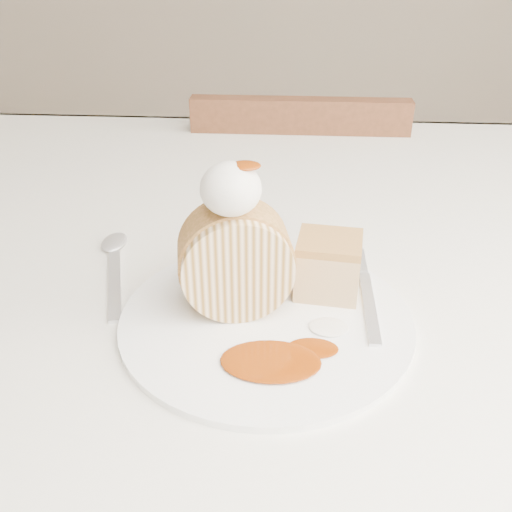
{
  "coord_description": "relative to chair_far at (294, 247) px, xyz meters",
  "views": [
    {
      "loc": [
        -0.03,
        -0.41,
        1.07
      ],
      "look_at": [
        -0.06,
        0.03,
        0.81
      ],
      "focal_mm": 40.0,
      "sensor_mm": 36.0,
      "label": 1
    }
  ],
  "objects": [
    {
      "name": "table",
      "position": [
        0.01,
        -0.47,
        0.2
      ],
      "size": [
        1.4,
        0.9,
        0.75
      ],
      "color": "silver",
      "rests_on": "ground"
    },
    {
      "name": "chair_far",
      "position": [
        0.0,
        0.0,
        0.0
      ],
      "size": [
        0.38,
        0.38,
        0.81
      ],
      "rotation": [
        0.0,
        0.0,
        3.14
      ],
      "color": "brown",
      "rests_on": "ground"
    },
    {
      "name": "plate",
      "position": [
        -0.03,
        -0.65,
        0.29
      ],
      "size": [
        0.3,
        0.3,
        0.01
      ],
      "primitive_type": "cylinder",
      "rotation": [
        0.0,
        0.0,
        -0.12
      ],
      "color": "white",
      "rests_on": "table"
    },
    {
      "name": "roulade_slice",
      "position": [
        -0.06,
        -0.64,
        0.34
      ],
      "size": [
        0.11,
        0.07,
        0.1
      ],
      "primitive_type": "cylinder",
      "rotation": [
        1.57,
        0.0,
        0.19
      ],
      "color": "beige",
      "rests_on": "plate"
    },
    {
      "name": "cake_chunk",
      "position": [
        0.03,
        -0.61,
        0.32
      ],
      "size": [
        0.07,
        0.06,
        0.05
      ],
      "primitive_type": "cube",
      "rotation": [
        0.0,
        0.0,
        -0.12
      ],
      "color": "tan",
      "rests_on": "plate"
    },
    {
      "name": "whipped_cream",
      "position": [
        -0.06,
        -0.64,
        0.42
      ],
      "size": [
        0.05,
        0.05,
        0.05
      ],
      "primitive_type": "ellipsoid",
      "color": "white",
      "rests_on": "roulade_slice"
    },
    {
      "name": "caramel_drizzle",
      "position": [
        -0.05,
        -0.64,
        0.44
      ],
      "size": [
        0.03,
        0.02,
        0.01
      ],
      "primitive_type": "ellipsoid",
      "color": "#7B2D05",
      "rests_on": "whipped_cream"
    },
    {
      "name": "caramel_pool",
      "position": [
        -0.02,
        -0.72,
        0.3
      ],
      "size": [
        0.09,
        0.06,
        0.0
      ],
      "primitive_type": null,
      "rotation": [
        0.0,
        0.0,
        -0.12
      ],
      "color": "#7B2D05",
      "rests_on": "plate"
    },
    {
      "name": "fork",
      "position": [
        0.07,
        -0.63,
        0.3
      ],
      "size": [
        0.02,
        0.16,
        0.0
      ],
      "primitive_type": "cube",
      "rotation": [
        0.0,
        0.0,
        -0.01
      ],
      "color": "silver",
      "rests_on": "plate"
    },
    {
      "name": "spoon",
      "position": [
        -0.19,
        -0.6,
        0.29
      ],
      "size": [
        0.07,
        0.16,
        0.0
      ],
      "primitive_type": "cube",
      "rotation": [
        0.0,
        0.0,
        0.28
      ],
      "color": "silver",
      "rests_on": "table"
    }
  ]
}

